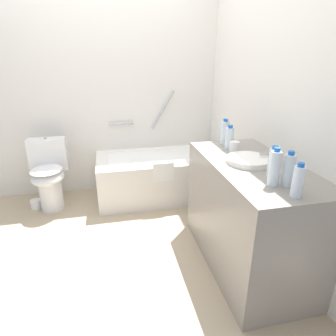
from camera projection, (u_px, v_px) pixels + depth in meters
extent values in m
plane|color=tan|center=(111.00, 241.00, 2.61)|extent=(3.73, 3.73, 0.00)
cube|color=silver|center=(100.00, 92.00, 3.27)|extent=(3.13, 0.10, 2.39)
cube|color=silver|center=(268.00, 104.00, 2.44)|extent=(0.10, 2.75, 2.39)
cube|color=silver|center=(159.00, 176.00, 3.37)|extent=(1.42, 0.73, 0.50)
cube|color=white|center=(159.00, 159.00, 3.29)|extent=(1.16, 0.52, 0.09)
cylinder|color=#B0B0B5|center=(204.00, 150.00, 3.37)|extent=(0.09, 0.03, 0.03)
cylinder|color=#B0B0B5|center=(163.00, 110.00, 3.42)|extent=(0.30, 0.03, 0.46)
cylinder|color=#B0B0B5|center=(121.00, 124.00, 3.38)|extent=(0.30, 0.03, 0.03)
cube|color=white|center=(164.00, 172.00, 2.97)|extent=(0.22, 0.03, 0.20)
cylinder|color=white|center=(51.00, 192.00, 3.09)|extent=(0.24, 0.24, 0.40)
ellipsoid|color=white|center=(48.00, 177.00, 2.97)|extent=(0.35, 0.39, 0.14)
ellipsoid|color=white|center=(46.00, 170.00, 2.94)|extent=(0.33, 0.37, 0.02)
cube|color=white|center=(48.00, 154.00, 3.12)|extent=(0.39, 0.18, 0.35)
cylinder|color=#9E9EA3|center=(45.00, 138.00, 3.05)|extent=(0.03, 0.03, 0.01)
cube|color=gray|center=(248.00, 216.00, 2.20)|extent=(0.61, 1.22, 0.86)
cylinder|color=white|center=(249.00, 160.00, 2.04)|extent=(0.31, 0.31, 0.04)
cylinder|color=#ACACB1|center=(273.00, 157.00, 2.08)|extent=(0.02, 0.02, 0.06)
cylinder|color=#ACACB1|center=(267.00, 154.00, 2.05)|extent=(0.11, 0.02, 0.02)
cylinder|color=#ACACB1|center=(278.00, 161.00, 2.03)|extent=(0.03, 0.03, 0.04)
cylinder|color=#ACACB1|center=(269.00, 156.00, 2.14)|extent=(0.03, 0.03, 0.04)
cylinder|color=silver|center=(288.00, 170.00, 1.66)|extent=(0.07, 0.07, 0.20)
cylinder|color=blue|center=(291.00, 153.00, 1.62)|extent=(0.04, 0.04, 0.02)
cylinder|color=silver|center=(273.00, 163.00, 1.79)|extent=(0.07, 0.07, 0.18)
cylinder|color=blue|center=(275.00, 148.00, 1.76)|extent=(0.04, 0.04, 0.02)
cylinder|color=silver|center=(230.00, 138.00, 2.33)|extent=(0.07, 0.07, 0.18)
cylinder|color=blue|center=(231.00, 127.00, 2.30)|extent=(0.04, 0.04, 0.02)
cylinder|color=silver|center=(274.00, 169.00, 1.66)|extent=(0.06, 0.06, 0.21)
cylinder|color=blue|center=(277.00, 150.00, 1.62)|extent=(0.04, 0.04, 0.02)
cylinder|color=silver|center=(298.00, 182.00, 1.53)|extent=(0.06, 0.06, 0.18)
cylinder|color=blue|center=(301.00, 165.00, 1.49)|extent=(0.03, 0.03, 0.02)
cylinder|color=silver|center=(225.00, 133.00, 2.46)|extent=(0.07, 0.07, 0.20)
cylinder|color=blue|center=(226.00, 120.00, 2.42)|extent=(0.04, 0.04, 0.02)
cylinder|color=white|center=(234.00, 147.00, 2.27)|extent=(0.08, 0.08, 0.08)
cylinder|color=white|center=(36.00, 204.00, 3.14)|extent=(0.11, 0.11, 0.10)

